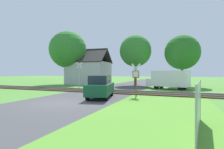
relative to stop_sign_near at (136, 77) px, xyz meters
The scene contains 13 objects.
ground_plane 6.42m from the stop_sign_near, 128.95° to the right, with size 160.00×160.00×0.00m, color #4C8433.
road_asphalt 5.09m from the stop_sign_near, 144.06° to the right, with size 6.73×80.00×0.01m, color #424244.
grass_verge 7.44m from the stop_sign_near, 70.20° to the right, with size 6.00×20.00×0.01m, color #54912D.
rail_track 4.74m from the stop_sign_near, 150.81° to the left, with size 60.00×2.60×0.22m.
stop_sign_near is the anchor object (origin of this frame).
crossing_sign_far 9.94m from the stop_sign_near, 150.15° to the left, with size 0.86×0.24×3.37m.
house 17.57m from the stop_sign_near, 131.66° to the left, with size 7.36×6.55×6.22m.
tree_center 13.90m from the stop_sign_near, 103.90° to the left, with size 5.02×5.02×7.98m.
tree_left 18.87m from the stop_sign_near, 142.99° to the left, with size 6.38×6.38×9.16m.
tree_right 14.08m from the stop_sign_near, 74.22° to the left, with size 5.03×5.03×7.48m.
mail_truck 8.21m from the stop_sign_near, 74.53° to the left, with size 5.22×3.13×2.24m.
parked_car 3.14m from the stop_sign_near, 141.94° to the right, with size 2.52×4.27×1.78m.
fence_panel 8.76m from the stop_sign_near, 62.46° to the right, with size 0.46×3.32×1.70m.
Camera 1 is at (7.34, -9.53, 2.01)m, focal length 28.00 mm.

